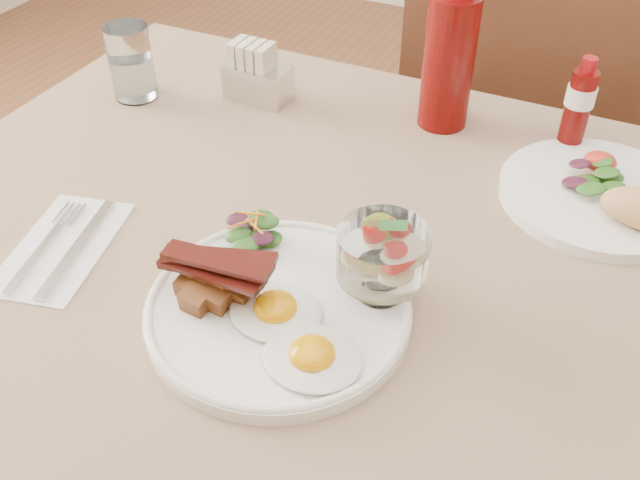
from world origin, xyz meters
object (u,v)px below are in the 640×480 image
at_px(main_plate, 278,310).
at_px(sugar_caddy, 256,76).
at_px(fruit_cup, 383,254).
at_px(second_plate, 611,197).
at_px(ketchup_bottle, 449,60).
at_px(hot_sauce_bottle, 578,107).
at_px(table, 404,322).
at_px(chair_far, 514,150).
at_px(water_glass, 132,67).

distance_m(main_plate, sugar_caddy, 0.47).
bearing_deg(sugar_caddy, fruit_cup, -43.39).
bearing_deg(second_plate, ketchup_bottle, 156.71).
bearing_deg(hot_sauce_bottle, table, -109.14).
relative_size(main_plate, fruit_cup, 2.91).
relative_size(fruit_cup, ketchup_bottle, 0.45).
xyz_separation_m(main_plate, sugar_caddy, (-0.25, 0.40, 0.03)).
distance_m(chair_far, fruit_cup, 0.79).
relative_size(table, chair_far, 1.43).
height_order(main_plate, sugar_caddy, sugar_caddy).
bearing_deg(ketchup_bottle, fruit_cup, -81.75).
xyz_separation_m(ketchup_bottle, sugar_caddy, (-0.28, -0.05, -0.06)).
bearing_deg(chair_far, second_plate, -67.38).
height_order(fruit_cup, hot_sauce_bottle, hot_sauce_bottle).
xyz_separation_m(second_plate, hot_sauce_bottle, (-0.07, 0.12, 0.05)).
height_order(fruit_cup, ketchup_bottle, ketchup_bottle).
bearing_deg(water_glass, sugar_caddy, 23.04).
distance_m(chair_far, sugar_caddy, 0.59).
bearing_deg(chair_far, main_plate, -97.18).
bearing_deg(fruit_cup, chair_far, 89.13).
xyz_separation_m(chair_far, sugar_caddy, (-0.35, -0.39, 0.27)).
bearing_deg(water_glass, hot_sauce_bottle, 11.96).
bearing_deg(chair_far, sugar_caddy, -131.62).
bearing_deg(main_plate, table, 52.53).
distance_m(second_plate, ketchup_bottle, 0.29).
bearing_deg(hot_sauce_bottle, ketchup_bottle, -177.64).
bearing_deg(table, water_glass, 159.52).
bearing_deg(chair_far, hot_sauce_bottle, -70.91).
relative_size(chair_far, hot_sauce_bottle, 6.75).
relative_size(chair_far, sugar_caddy, 9.29).
height_order(chair_far, fruit_cup, chair_far).
bearing_deg(second_plate, water_glass, -178.54).
relative_size(table, main_plate, 4.75).
bearing_deg(table, second_plate, 48.81).
bearing_deg(second_plate, fruit_cup, -125.25).
xyz_separation_m(ketchup_bottle, hot_sauce_bottle, (0.18, 0.01, -0.03)).
xyz_separation_m(fruit_cup, second_plate, (0.20, 0.28, -0.05)).
relative_size(main_plate, sugar_caddy, 2.80).
relative_size(table, hot_sauce_bottle, 9.65).
relative_size(fruit_cup, second_plate, 0.38).
height_order(ketchup_bottle, hot_sauce_bottle, ketchup_bottle).
bearing_deg(ketchup_bottle, main_plate, -94.07).
xyz_separation_m(fruit_cup, sugar_caddy, (-0.34, 0.34, -0.03)).
distance_m(fruit_cup, hot_sauce_bottle, 0.42).
xyz_separation_m(chair_far, ketchup_bottle, (-0.07, -0.34, 0.33)).
height_order(second_plate, sugar_caddy, sugar_caddy).
xyz_separation_m(main_plate, second_plate, (0.29, 0.34, 0.01)).
bearing_deg(sugar_caddy, chair_far, 49.89).
distance_m(ketchup_bottle, water_glass, 0.48).
bearing_deg(chair_far, ketchup_bottle, -101.27).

